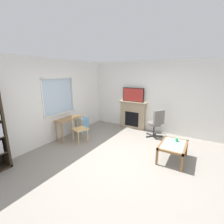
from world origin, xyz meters
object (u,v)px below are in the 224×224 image
Objects in this scene: tv at (133,95)px; sippy_cup at (177,140)px; office_chair at (156,122)px; coffee_table at (173,146)px; fireplace at (133,115)px; desk_under_window at (67,123)px; plastic_drawer_unit at (82,125)px; wooden_chair at (79,128)px.

sippy_cup is at bearing -127.66° from tv.
office_chair is 1.09× the size of coffee_table.
fireplace is at bearing 52.00° from sippy_cup.
tv is (2.15, -1.43, 0.79)m from desk_under_window.
coffee_table is at bearing -132.40° from fireplace.
coffee_table is (-1.73, -1.89, -0.17)m from fireplace.
plastic_drawer_unit is 2.05m from fireplace.
tv reaches higher than plastic_drawer_unit.
wooden_chair is 1.63× the size of plastic_drawer_unit.
office_chair reaches higher than plastic_drawer_unit.
office_chair is at bearing -56.69° from desk_under_window.
desk_under_window is 3.02m from office_chair.
plastic_drawer_unit is 0.63× the size of tv.
plastic_drawer_unit is 2.30m from tv.
tv is (1.37, -1.48, 1.09)m from plastic_drawer_unit.
tv reaches higher than wooden_chair.
desk_under_window reaches higher than sippy_cup.
office_chair reaches higher than wooden_chair.
tv is 9.72× the size of sippy_cup.
desk_under_window is 2.60m from fireplace.
desk_under_window reaches higher than coffee_table.
plastic_drawer_unit is 0.60× the size of coffee_table.
desk_under_window is at bearing 100.97° from sippy_cup.
sippy_cup is (0.65, -3.37, -0.09)m from desk_under_window.
fireplace is at bearing -33.55° from desk_under_window.
desk_under_window is at bearing 97.45° from coffee_table.
tv is at bearing -23.46° from wooden_chair.
desk_under_window is 0.82× the size of office_chair.
office_chair reaches higher than desk_under_window.
office_chair is at bearing -114.92° from fireplace.
desk_under_window is at bearing -176.29° from plastic_drawer_unit.
wooden_chair is at bearing 102.38° from sippy_cup.
wooden_chair reaches higher than desk_under_window.
office_chair is at bearing -71.01° from plastic_drawer_unit.
coffee_table is (0.44, -3.33, -0.20)m from desk_under_window.
wooden_chair is 0.95m from plastic_drawer_unit.
coffee_table is 10.22× the size of sippy_cup.
tv reaches higher than coffee_table.
sippy_cup is at bearing -92.00° from plastic_drawer_unit.
wooden_chair is at bearing 156.71° from fireplace.
fireplace is at bearing -46.86° from plastic_drawer_unit.
office_chair is (0.89, -2.57, 0.28)m from plastic_drawer_unit.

